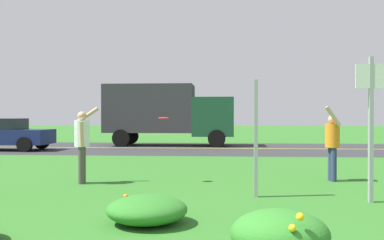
# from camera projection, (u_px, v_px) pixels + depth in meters

# --- Properties ---
(ground_plane) EXTENTS (120.00, 120.00, 0.00)m
(ground_plane) POSITION_uv_depth(u_px,v_px,m) (222.00, 174.00, 11.76)
(ground_plane) COLOR #2D6B23
(highway_strip) EXTENTS (120.00, 8.23, 0.01)m
(highway_strip) POSITION_uv_depth(u_px,v_px,m) (224.00, 148.00, 20.91)
(highway_strip) COLOR #2D2D30
(highway_strip) RESTS_ON ground
(highway_center_stripe) EXTENTS (120.00, 0.16, 0.00)m
(highway_center_stripe) POSITION_uv_depth(u_px,v_px,m) (224.00, 148.00, 20.91)
(highway_center_stripe) COLOR yellow
(highway_center_stripe) RESTS_ON ground
(daylily_clump_front_left) EXTENTS (1.17, 1.16, 0.40)m
(daylily_clump_front_left) POSITION_uv_depth(u_px,v_px,m) (147.00, 210.00, 6.28)
(daylily_clump_front_left) COLOR #2D7526
(daylily_clump_front_left) RESTS_ON ground
(daylily_clump_mid_center) EXTENTS (1.08, 0.97, 0.59)m
(daylily_clump_mid_center) POSITION_uv_depth(u_px,v_px,m) (280.00, 234.00, 4.73)
(daylily_clump_mid_center) COLOR #2D7526
(daylily_clump_mid_center) RESTS_ON ground
(sign_post_near_path) EXTENTS (0.07, 0.10, 2.25)m
(sign_post_near_path) POSITION_uv_depth(u_px,v_px,m) (256.00, 138.00, 8.35)
(sign_post_near_path) COLOR #93969B
(sign_post_near_path) RESTS_ON ground
(sign_post_by_roadside) EXTENTS (0.56, 0.10, 2.62)m
(sign_post_by_roadside) POSITION_uv_depth(u_px,v_px,m) (371.00, 114.00, 7.82)
(sign_post_by_roadside) COLOR #93969B
(sign_post_by_roadside) RESTS_ON ground
(person_thrower_white_shirt) EXTENTS (0.53, 0.53, 1.77)m
(person_thrower_white_shirt) POSITION_uv_depth(u_px,v_px,m) (82.00, 140.00, 10.05)
(person_thrower_white_shirt) COLOR silver
(person_thrower_white_shirt) RESTS_ON ground
(person_catcher_orange_shirt) EXTENTS (0.40, 0.52, 1.79)m
(person_catcher_orange_shirt) POSITION_uv_depth(u_px,v_px,m) (332.00, 141.00, 10.41)
(person_catcher_orange_shirt) COLOR orange
(person_catcher_orange_shirt) RESTS_ON ground
(frisbee_red) EXTENTS (0.24, 0.23, 0.05)m
(frisbee_red) POSITION_uv_depth(u_px,v_px,m) (164.00, 118.00, 10.20)
(frisbee_red) COLOR red
(car_navy_center_left) EXTENTS (4.50, 2.00, 1.45)m
(car_navy_center_left) POSITION_uv_depth(u_px,v_px,m) (0.00, 134.00, 19.84)
(car_navy_center_left) COLOR navy
(car_navy_center_left) RESTS_ON ground
(box_truck_dark_green) EXTENTS (6.70, 2.46, 3.20)m
(box_truck_dark_green) POSITION_uv_depth(u_px,v_px,m) (167.00, 111.00, 22.97)
(box_truck_dark_green) COLOR #194C2D
(box_truck_dark_green) RESTS_ON ground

